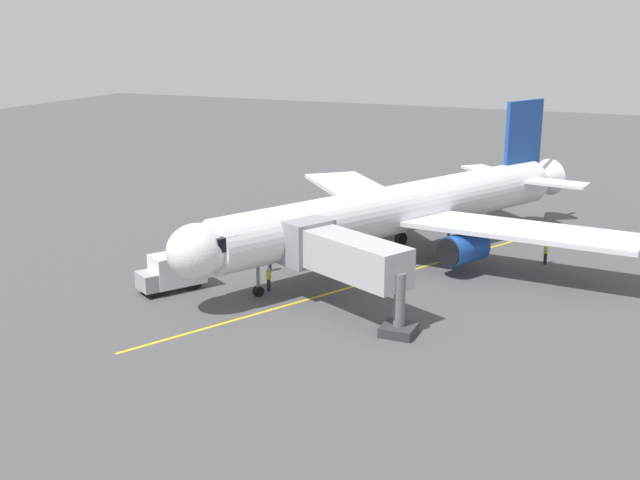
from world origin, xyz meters
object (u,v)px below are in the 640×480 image
(airplane, at_px, (401,209))
(box_truck_near_nose, at_px, (172,272))
(ground_crew_loader, at_px, (270,260))
(ground_crew_wing_walker, at_px, (546,253))
(jet_bridge, at_px, (337,254))
(ground_crew_marshaller, at_px, (269,279))

(airplane, height_order, box_truck_near_nose, airplane)
(ground_crew_loader, bearing_deg, airplane, -138.83)
(ground_crew_wing_walker, bearing_deg, jet_bridge, 54.13)
(airplane, relative_size, jet_bridge, 3.40)
(ground_crew_marshaller, distance_m, ground_crew_wing_walker, 21.95)
(ground_crew_loader, distance_m, box_truck_near_nose, 7.87)
(ground_crew_marshaller, height_order, box_truck_near_nose, box_truck_near_nose)
(ground_crew_wing_walker, bearing_deg, ground_crew_marshaller, 39.71)
(ground_crew_wing_walker, distance_m, box_truck_near_nose, 28.44)
(jet_bridge, relative_size, ground_crew_wing_walker, 6.43)
(airplane, xyz_separation_m, ground_crew_loader, (8.03, 7.02, -3.12))
(ground_crew_marshaller, relative_size, ground_crew_wing_walker, 1.00)
(airplane, bearing_deg, box_truck_near_nose, 47.92)
(jet_bridge, height_order, ground_crew_loader, jet_bridge)
(airplane, distance_m, ground_crew_wing_walker, 11.63)
(airplane, bearing_deg, jet_bridge, 88.41)
(airplane, distance_m, box_truck_near_nose, 18.54)
(ground_crew_marshaller, bearing_deg, jet_bridge, 166.15)
(ground_crew_wing_walker, xyz_separation_m, ground_crew_loader, (18.84, 9.97, 0.00))
(jet_bridge, height_order, ground_crew_marshaller, jet_bridge)
(airplane, distance_m, ground_crew_marshaller, 13.01)
(airplane, bearing_deg, ground_crew_marshaller, 61.27)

